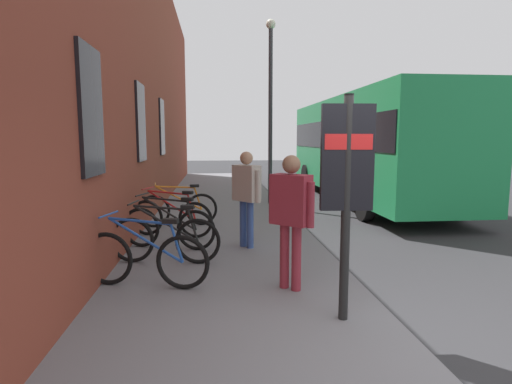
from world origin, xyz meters
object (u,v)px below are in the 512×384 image
object	(u,v)px
street_lamp	(270,97)
bicycle_beside_lamp	(168,227)
city_bus	(365,143)
bicycle_mid_rack	(171,217)
bicycle_under_window	(145,258)
bicycle_far_end	(165,239)
bicycle_nearest_sign	(178,209)
pedestrian_near_bus	(247,189)
transit_info_sign	(347,172)
pedestrian_by_facade	(291,208)

from	to	relation	value
street_lamp	bicycle_beside_lamp	bearing A→B (deg)	153.60
city_bus	bicycle_mid_rack	bearing A→B (deg)	131.20
bicycle_beside_lamp	bicycle_mid_rack	bearing A→B (deg)	3.07
bicycle_under_window	bicycle_far_end	distance (m)	1.06
bicycle_far_end	bicycle_beside_lamp	distance (m)	0.88
bicycle_nearest_sign	pedestrian_near_bus	distance (m)	2.47
bicycle_mid_rack	pedestrian_near_bus	bearing A→B (deg)	-123.54
bicycle_beside_lamp	bicycle_under_window	bearing A→B (deg)	177.17
city_bus	pedestrian_near_bus	size ratio (longest dim) A/B	6.10
bicycle_under_window	bicycle_mid_rack	size ratio (longest dim) A/B	1.02
bicycle_mid_rack	city_bus	distance (m)	7.89
transit_info_sign	street_lamp	size ratio (longest dim) A/B	0.45
bicycle_beside_lamp	street_lamp	world-z (taller)	street_lamp
bicycle_under_window	bicycle_nearest_sign	bearing A→B (deg)	-1.57
bicycle_nearest_sign	pedestrian_near_bus	size ratio (longest dim) A/B	1.02
bicycle_nearest_sign	city_bus	size ratio (longest dim) A/B	0.17
transit_info_sign	pedestrian_near_bus	world-z (taller)	transit_info_sign
bicycle_mid_rack	bicycle_nearest_sign	xyz separation A→B (m)	(0.99, -0.06, -0.00)
bicycle_nearest_sign	transit_info_sign	distance (m)	5.63
bicycle_far_end	bicycle_mid_rack	world-z (taller)	same
bicycle_mid_rack	transit_info_sign	bearing A→B (deg)	-150.97
bicycle_beside_lamp	transit_info_sign	size ratio (longest dim) A/B	0.71
city_bus	pedestrian_by_facade	bearing A→B (deg)	154.05
bicycle_mid_rack	transit_info_sign	world-z (taller)	transit_info_sign
city_bus	bicycle_under_window	bearing A→B (deg)	143.54
bicycle_nearest_sign	pedestrian_by_facade	bearing A→B (deg)	-156.43
bicycle_far_end	street_lamp	distance (m)	6.96
bicycle_under_window	pedestrian_by_facade	bearing A→B (deg)	-97.54
pedestrian_by_facade	pedestrian_near_bus	bearing A→B (deg)	10.64
bicycle_nearest_sign	transit_info_sign	bearing A→B (deg)	-156.51
transit_info_sign	pedestrian_near_bus	bearing A→B (deg)	14.67
transit_info_sign	pedestrian_near_bus	distance (m)	3.25
pedestrian_by_facade	bicycle_under_window	bearing A→B (deg)	82.46
bicycle_under_window	city_bus	size ratio (longest dim) A/B	0.16
pedestrian_near_bus	street_lamp	bearing A→B (deg)	-12.30
bicycle_far_end	street_lamp	world-z (taller)	street_lamp
bicycle_far_end	bicycle_nearest_sign	bearing A→B (deg)	0.69
bicycle_beside_lamp	city_bus	xyz separation A→B (m)	(6.04, -5.79, 1.41)
bicycle_under_window	bicycle_beside_lamp	size ratio (longest dim) A/B	1.02
street_lamp	city_bus	bearing A→B (deg)	-72.82
bicycle_far_end	city_bus	bearing A→B (deg)	-39.73
bicycle_far_end	transit_info_sign	distance (m)	3.35
bicycle_nearest_sign	street_lamp	size ratio (longest dim) A/B	0.33
city_bus	pedestrian_by_facade	xyz separation A→B (m)	(-8.21, 4.00, -0.74)
bicycle_mid_rack	city_bus	size ratio (longest dim) A/B	0.16
bicycle_far_end	pedestrian_near_bus	xyz separation A→B (m)	(0.85, -1.35, 0.66)
bicycle_under_window	bicycle_nearest_sign	size ratio (longest dim) A/B	0.98
pedestrian_near_bus	street_lamp	world-z (taller)	street_lamp
bicycle_nearest_sign	street_lamp	world-z (taller)	street_lamp
bicycle_beside_lamp	pedestrian_near_bus	distance (m)	1.54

